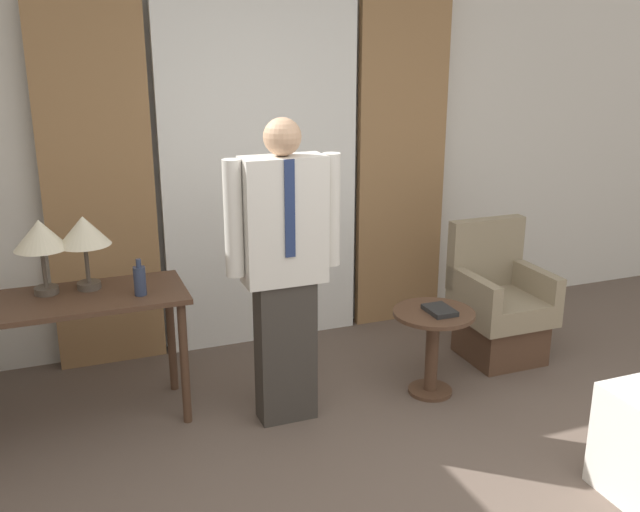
{
  "coord_description": "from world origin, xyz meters",
  "views": [
    {
      "loc": [
        -1.4,
        -2.05,
        2.17
      ],
      "look_at": [
        -0.07,
        1.39,
        1.03
      ],
      "focal_mm": 40.0,
      "sensor_mm": 36.0,
      "label": 1
    }
  ],
  "objects_px": {
    "desk": "(72,317)",
    "bottle_near_edge": "(140,280)",
    "person": "(284,263)",
    "side_table": "(433,338)",
    "book": "(440,310)",
    "table_lamp_right": "(84,233)",
    "armchair": "(499,309)",
    "table_lamp_left": "(40,237)"
  },
  "relations": [
    {
      "from": "table_lamp_right",
      "to": "book",
      "type": "bearing_deg",
      "value": -15.68
    },
    {
      "from": "table_lamp_right",
      "to": "bottle_near_edge",
      "type": "relative_size",
      "value": 2.04
    },
    {
      "from": "armchair",
      "to": "side_table",
      "type": "xyz_separation_m",
      "value": [
        -0.71,
        -0.32,
        0.02
      ]
    },
    {
      "from": "table_lamp_left",
      "to": "side_table",
      "type": "distance_m",
      "value": 2.38
    },
    {
      "from": "bottle_near_edge",
      "to": "book",
      "type": "height_order",
      "value": "bottle_near_edge"
    },
    {
      "from": "bottle_near_edge",
      "to": "person",
      "type": "relative_size",
      "value": 0.12
    },
    {
      "from": "desk",
      "to": "table_lamp_left",
      "type": "relative_size",
      "value": 2.97
    },
    {
      "from": "person",
      "to": "book",
      "type": "bearing_deg",
      "value": -4.44
    },
    {
      "from": "side_table",
      "to": "table_lamp_left",
      "type": "bearing_deg",
      "value": 166.44
    },
    {
      "from": "armchair",
      "to": "book",
      "type": "height_order",
      "value": "armchair"
    },
    {
      "from": "person",
      "to": "side_table",
      "type": "bearing_deg",
      "value": -2.81
    },
    {
      "from": "bottle_near_edge",
      "to": "armchair",
      "type": "bearing_deg",
      "value": -0.0
    },
    {
      "from": "bottle_near_edge",
      "to": "armchair",
      "type": "relative_size",
      "value": 0.22
    },
    {
      "from": "bottle_near_edge",
      "to": "side_table",
      "type": "xyz_separation_m",
      "value": [
        1.71,
        -0.32,
        -0.49
      ]
    },
    {
      "from": "table_lamp_left",
      "to": "bottle_near_edge",
      "type": "height_order",
      "value": "table_lamp_left"
    },
    {
      "from": "person",
      "to": "side_table",
      "type": "xyz_separation_m",
      "value": [
        0.95,
        -0.05,
        -0.58
      ]
    },
    {
      "from": "desk",
      "to": "person",
      "type": "relative_size",
      "value": 0.72
    },
    {
      "from": "book",
      "to": "person",
      "type": "bearing_deg",
      "value": 175.56
    },
    {
      "from": "table_lamp_left",
      "to": "table_lamp_right",
      "type": "bearing_deg",
      "value": 0.0
    },
    {
      "from": "bottle_near_edge",
      "to": "person",
      "type": "bearing_deg",
      "value": -19.66
    },
    {
      "from": "desk",
      "to": "table_lamp_right",
      "type": "bearing_deg",
      "value": 44.16
    },
    {
      "from": "table_lamp_right",
      "to": "armchair",
      "type": "relative_size",
      "value": 0.45
    },
    {
      "from": "armchair",
      "to": "book",
      "type": "bearing_deg",
      "value": -153.12
    },
    {
      "from": "bottle_near_edge",
      "to": "table_lamp_left",
      "type": "bearing_deg",
      "value": 156.68
    },
    {
      "from": "desk",
      "to": "person",
      "type": "bearing_deg",
      "value": -18.12
    },
    {
      "from": "armchair",
      "to": "book",
      "type": "relative_size",
      "value": 4.57
    },
    {
      "from": "person",
      "to": "side_table",
      "type": "height_order",
      "value": "person"
    },
    {
      "from": "person",
      "to": "table_lamp_left",
      "type": "bearing_deg",
      "value": 158.88
    },
    {
      "from": "desk",
      "to": "table_lamp_right",
      "type": "xyz_separation_m",
      "value": [
        0.11,
        0.11,
        0.45
      ]
    },
    {
      "from": "bottle_near_edge",
      "to": "side_table",
      "type": "relative_size",
      "value": 0.38
    },
    {
      "from": "bottle_near_edge",
      "to": "desk",
      "type": "bearing_deg",
      "value": 165.08
    },
    {
      "from": "table_lamp_right",
      "to": "person",
      "type": "height_order",
      "value": "person"
    },
    {
      "from": "desk",
      "to": "bottle_near_edge",
      "type": "height_order",
      "value": "bottle_near_edge"
    },
    {
      "from": "desk",
      "to": "table_lamp_left",
      "type": "distance_m",
      "value": 0.47
    },
    {
      "from": "bottle_near_edge",
      "to": "armchair",
      "type": "height_order",
      "value": "bottle_near_edge"
    },
    {
      "from": "table_lamp_left",
      "to": "table_lamp_right",
      "type": "height_order",
      "value": "same"
    },
    {
      "from": "desk",
      "to": "table_lamp_right",
      "type": "distance_m",
      "value": 0.47
    },
    {
      "from": "armchair",
      "to": "side_table",
      "type": "relative_size",
      "value": 1.72
    },
    {
      "from": "side_table",
      "to": "book",
      "type": "distance_m",
      "value": 0.2
    },
    {
      "from": "table_lamp_left",
      "to": "bottle_near_edge",
      "type": "relative_size",
      "value": 2.04
    },
    {
      "from": "armchair",
      "to": "side_table",
      "type": "height_order",
      "value": "armchair"
    },
    {
      "from": "table_lamp_left",
      "to": "table_lamp_right",
      "type": "distance_m",
      "value": 0.23
    }
  ]
}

